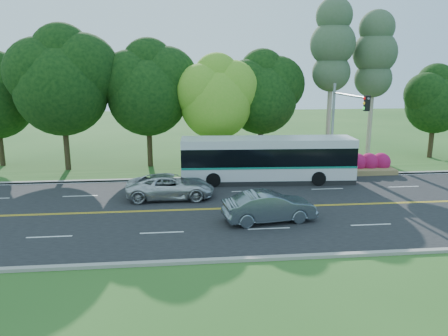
{
  "coord_description": "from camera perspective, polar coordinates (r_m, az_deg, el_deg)",
  "views": [
    {
      "loc": [
        -4.99,
        -24.42,
        8.18
      ],
      "look_at": [
        -2.27,
        2.0,
        2.01
      ],
      "focal_mm": 35.0,
      "sensor_mm": 36.0,
      "label": 1
    }
  ],
  "objects": [
    {
      "name": "bougainvillea_hedge",
      "position": [
        35.57,
        14.28,
        0.56
      ],
      "size": [
        9.5,
        2.25,
        1.5
      ],
      "color": "#A40D49",
      "rests_on": "ground"
    },
    {
      "name": "sedan",
      "position": [
        23.71,
        5.95,
        -5.04
      ],
      "size": [
        5.15,
        2.4,
        1.64
      ],
      "primitive_type": "imported",
      "rotation": [
        0.0,
        0.0,
        1.71
      ],
      "color": "slate",
      "rests_on": "road"
    },
    {
      "name": "lane_markings",
      "position": [
        26.21,
        5.22,
        -5.11
      ],
      "size": [
        57.6,
        13.82,
        0.0
      ],
      "color": "gold",
      "rests_on": "road"
    },
    {
      "name": "curb_north",
      "position": [
        32.98,
        3.02,
        -1.17
      ],
      "size": [
        60.0,
        0.3,
        0.15
      ],
      "primitive_type": "cube",
      "color": "gray",
      "rests_on": "ground"
    },
    {
      "name": "grass_verge",
      "position": [
        34.76,
        2.55,
        -0.46
      ],
      "size": [
        60.0,
        4.0,
        0.1
      ],
      "primitive_type": "cube",
      "color": "#25541C",
      "rests_on": "ground"
    },
    {
      "name": "traffic_signal",
      "position": [
        32.16,
        15.19,
        6.36
      ],
      "size": [
        0.42,
        6.1,
        7.0
      ],
      "color": "gray",
      "rests_on": "ground"
    },
    {
      "name": "curb_south",
      "position": [
        19.72,
        9.52,
        -11.38
      ],
      "size": [
        60.0,
        0.3,
        0.15
      ],
      "primitive_type": "cube",
      "color": "gray",
      "rests_on": "ground"
    },
    {
      "name": "transit_bus",
      "position": [
        31.55,
        5.66,
        1.01
      ],
      "size": [
        12.44,
        3.3,
        3.22
      ],
      "rotation": [
        0.0,
        0.0,
        -0.05
      ],
      "color": "silver",
      "rests_on": "road"
    },
    {
      "name": "ground",
      "position": [
        26.24,
        5.42,
        -5.15
      ],
      "size": [
        120.0,
        120.0,
        0.0
      ],
      "primitive_type": "plane",
      "color": "#25541C",
      "rests_on": "ground"
    },
    {
      "name": "tree_row",
      "position": [
        36.58,
        -6.23,
        10.73
      ],
      "size": [
        44.7,
        9.1,
        13.84
      ],
      "color": "black",
      "rests_on": "ground"
    },
    {
      "name": "road",
      "position": [
        26.23,
        5.42,
        -5.13
      ],
      "size": [
        60.0,
        14.0,
        0.02
      ],
      "primitive_type": "cube",
      "color": "black",
      "rests_on": "ground"
    },
    {
      "name": "suv",
      "position": [
        27.89,
        -7.0,
        -2.39
      ],
      "size": [
        5.52,
        2.55,
        1.53
      ],
      "primitive_type": "imported",
      "rotation": [
        0.0,
        0.0,
        1.57
      ],
      "color": "silver",
      "rests_on": "road"
    }
  ]
}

